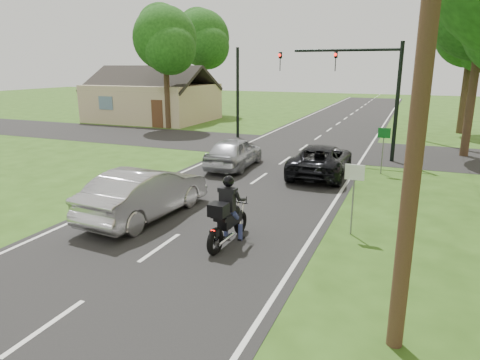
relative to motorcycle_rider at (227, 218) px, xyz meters
name	(u,v)px	position (x,y,z in m)	size (l,w,h in m)	color
ground	(160,248)	(-1.61, -0.95, -0.78)	(140.00, 140.00, 0.00)	#2C4C15
road	(273,169)	(-1.61, 9.05, -0.77)	(8.00, 100.00, 0.01)	black
cross_road	(304,147)	(-1.61, 15.05, -0.77)	(60.00, 7.00, 0.01)	black
motorcycle_rider	(227,218)	(0.00, 0.00, 0.00)	(0.65, 2.30, 1.98)	black
dark_suv	(321,160)	(0.76, 8.73, -0.06)	(2.34, 5.06, 1.41)	black
silver_sedan	(145,193)	(-3.38, 1.02, 0.05)	(1.73, 4.96, 1.64)	#ADACB1
silver_suv	(234,152)	(-3.45, 8.56, -0.02)	(1.78, 4.42, 1.50)	#A9ABB1
traffic_signal	(361,80)	(1.73, 13.05, 3.36)	(6.38, 0.44, 6.00)	black
signal_pole_far	(238,93)	(-6.81, 17.05, 2.22)	(0.20, 0.20, 6.00)	black
utility_pole_near	(426,49)	(4.59, -2.95, 4.30)	(1.60, 0.28, 10.00)	brown
utility_pole_far	(423,62)	(4.59, 21.05, 4.30)	(1.60, 0.28, 10.00)	brown
sign_white	(354,182)	(3.09, 2.03, 0.82)	(0.55, 0.07, 2.12)	slate
sign_green	(384,140)	(3.29, 10.03, 0.82)	(0.55, 0.07, 2.12)	slate
tree_row_e	(477,36)	(7.87, 24.83, 6.05)	(5.28, 5.12, 9.61)	#332316
tree_left_near	(166,42)	(-13.34, 18.84, 5.75)	(5.12, 4.96, 9.22)	#332316
tree_left_far	(204,41)	(-15.30, 28.81, 6.36)	(5.76, 5.58, 10.14)	#332316
house	(153,101)	(-17.61, 23.05, 0.99)	(10.20, 8.00, 4.84)	tan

